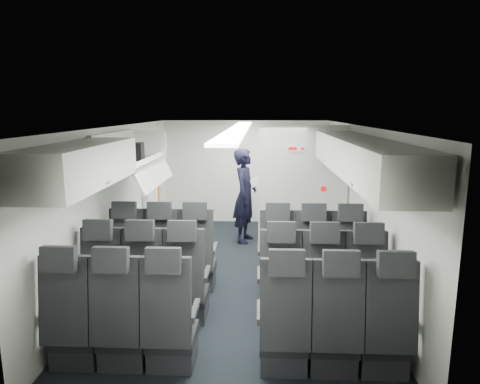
# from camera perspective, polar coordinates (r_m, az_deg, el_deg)

# --- Properties ---
(cabin_shell) EXTENTS (3.41, 6.01, 2.16)m
(cabin_shell) POSITION_cam_1_polar(r_m,az_deg,el_deg) (6.05, -0.17, -0.96)
(cabin_shell) COLOR black
(cabin_shell) RESTS_ON ground
(seat_row_front) EXTENTS (3.33, 0.56, 1.24)m
(seat_row_front) POSITION_cam_1_polar(r_m,az_deg,el_deg) (5.74, -0.42, -9.13)
(seat_row_front) COLOR black
(seat_row_front) RESTS_ON cabin_shell
(seat_row_mid) EXTENTS (3.33, 0.56, 1.24)m
(seat_row_mid) POSITION_cam_1_polar(r_m,az_deg,el_deg) (4.91, -0.98, -12.73)
(seat_row_mid) COLOR black
(seat_row_mid) RESTS_ON cabin_shell
(seat_row_rear) EXTENTS (3.33, 0.56, 1.24)m
(seat_row_rear) POSITION_cam_1_polar(r_m,az_deg,el_deg) (4.10, -1.79, -17.79)
(seat_row_rear) COLOR black
(seat_row_rear) RESTS_ON cabin_shell
(overhead_bin_left_rear) EXTENTS (0.53, 1.80, 0.40)m
(overhead_bin_left_rear) POSITION_cam_1_polar(r_m,az_deg,el_deg) (4.29, -20.56, 3.37)
(overhead_bin_left_rear) COLOR silver
(overhead_bin_left_rear) RESTS_ON cabin_shell
(overhead_bin_left_front_open) EXTENTS (0.64, 1.70, 0.72)m
(overhead_bin_left_front_open) POSITION_cam_1_polar(r_m,az_deg,el_deg) (5.96, -14.33, 4.48)
(overhead_bin_left_front_open) COLOR #9E9E93
(overhead_bin_left_front_open) RESTS_ON cabin_shell
(overhead_bin_right_rear) EXTENTS (0.53, 1.80, 0.40)m
(overhead_bin_right_rear) POSITION_cam_1_polar(r_m,az_deg,el_deg) (4.11, 18.36, 3.20)
(overhead_bin_right_rear) COLOR silver
(overhead_bin_right_rear) RESTS_ON cabin_shell
(overhead_bin_right_front) EXTENTS (0.53, 1.70, 0.40)m
(overhead_bin_right_front) POSITION_cam_1_polar(r_m,az_deg,el_deg) (5.80, 13.73, 5.56)
(overhead_bin_right_front) COLOR silver
(overhead_bin_right_front) RESTS_ON cabin_shell
(bulkhead_partition) EXTENTS (1.40, 0.15, 2.13)m
(bulkhead_partition) POSITION_cam_1_polar(r_m,az_deg,el_deg) (6.88, 8.33, -0.04)
(bulkhead_partition) COLOR silver
(bulkhead_partition) RESTS_ON cabin_shell
(galley_unit) EXTENTS (0.85, 0.52, 1.90)m
(galley_unit) POSITION_cam_1_polar(r_m,az_deg,el_deg) (8.78, 6.89, 1.54)
(galley_unit) COLOR #939399
(galley_unit) RESTS_ON cabin_shell
(boarding_door) EXTENTS (0.12, 1.27, 1.86)m
(boarding_door) POSITION_cam_1_polar(r_m,az_deg,el_deg) (7.84, -11.67, 0.30)
(boarding_door) COLOR silver
(boarding_door) RESTS_ON cabin_shell
(flight_attendant) EXTENTS (0.54, 0.70, 1.70)m
(flight_attendant) POSITION_cam_1_polar(r_m,az_deg,el_deg) (7.69, 0.68, -0.48)
(flight_attendant) COLOR black
(flight_attendant) RESTS_ON ground
(carry_on_bag) EXTENTS (0.40, 0.30, 0.23)m
(carry_on_bag) POSITION_cam_1_polar(r_m,az_deg,el_deg) (5.83, -14.67, 5.23)
(carry_on_bag) COLOR black
(carry_on_bag) RESTS_ON overhead_bin_left_front_open
(papers) EXTENTS (0.18, 0.13, 0.14)m
(papers) POSITION_cam_1_polar(r_m,az_deg,el_deg) (7.59, 2.10, 1.34)
(papers) COLOR white
(papers) RESTS_ON flight_attendant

